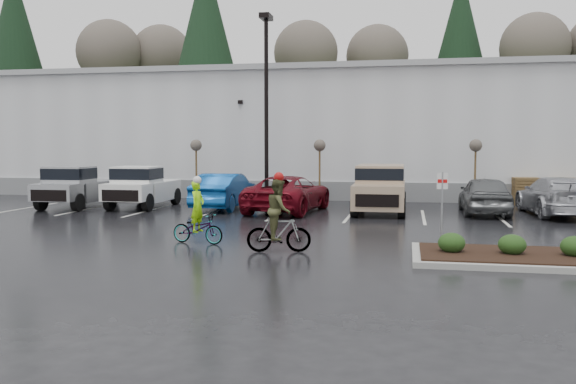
% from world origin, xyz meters
% --- Properties ---
extents(ground, '(120.00, 120.00, 0.00)m').
position_xyz_m(ground, '(0.00, 0.00, 0.00)').
color(ground, black).
rests_on(ground, ground).
extents(warehouse, '(60.50, 15.50, 7.20)m').
position_xyz_m(warehouse, '(0.00, 21.99, 3.65)').
color(warehouse, silver).
rests_on(warehouse, ground).
extents(wooded_ridge, '(80.00, 25.00, 6.00)m').
position_xyz_m(wooded_ridge, '(0.00, 45.00, 3.00)').
color(wooded_ridge, '#213616').
rests_on(wooded_ridge, ground).
extents(lamppost, '(0.50, 1.00, 9.22)m').
position_xyz_m(lamppost, '(-4.00, 12.00, 5.69)').
color(lamppost, black).
rests_on(lamppost, ground).
extents(sapling_west, '(0.60, 0.60, 3.20)m').
position_xyz_m(sapling_west, '(-8.00, 13.00, 2.73)').
color(sapling_west, '#45341B').
rests_on(sapling_west, ground).
extents(sapling_mid, '(0.60, 0.60, 3.20)m').
position_xyz_m(sapling_mid, '(-1.50, 13.00, 2.73)').
color(sapling_mid, '#45341B').
rests_on(sapling_mid, ground).
extents(sapling_east, '(0.60, 0.60, 3.20)m').
position_xyz_m(sapling_east, '(6.00, 13.00, 2.73)').
color(sapling_east, '#45341B').
rests_on(sapling_east, ground).
extents(pallet_stack_a, '(1.20, 1.20, 1.35)m').
position_xyz_m(pallet_stack_a, '(8.50, 14.00, 0.68)').
color(pallet_stack_a, '#45341B').
rests_on(pallet_stack_a, ground).
extents(pallet_stack_b, '(1.20, 1.20, 1.35)m').
position_xyz_m(pallet_stack_b, '(10.20, 14.00, 0.68)').
color(pallet_stack_b, '#45341B').
rests_on(pallet_stack_b, ground).
extents(curb_island, '(8.00, 3.00, 0.15)m').
position_xyz_m(curb_island, '(7.00, -1.00, 0.07)').
color(curb_island, gray).
rests_on(curb_island, ground).
extents(mulch_bed, '(7.60, 2.60, 0.04)m').
position_xyz_m(mulch_bed, '(7.00, -1.00, 0.17)').
color(mulch_bed, black).
rests_on(mulch_bed, curb_island).
extents(shrub_a, '(0.70, 0.70, 0.52)m').
position_xyz_m(shrub_a, '(4.00, -1.00, 0.41)').
color(shrub_a, '#173613').
rests_on(shrub_a, curb_island).
extents(shrub_b, '(0.70, 0.70, 0.52)m').
position_xyz_m(shrub_b, '(5.50, -1.00, 0.41)').
color(shrub_b, '#173613').
rests_on(shrub_b, curb_island).
extents(shrub_c, '(0.70, 0.70, 0.52)m').
position_xyz_m(shrub_c, '(7.00, -1.00, 0.41)').
color(shrub_c, '#173613').
rests_on(shrub_c, curb_island).
extents(fire_lane_sign, '(0.30, 0.05, 2.20)m').
position_xyz_m(fire_lane_sign, '(3.80, 0.20, 1.41)').
color(fire_lane_sign, gray).
rests_on(fire_lane_sign, ground).
extents(pickup_silver, '(2.10, 5.20, 1.96)m').
position_xyz_m(pickup_silver, '(-12.34, 8.99, 0.98)').
color(pickup_silver, '#9B9EA3').
rests_on(pickup_silver, ground).
extents(pickup_white, '(2.10, 5.20, 1.96)m').
position_xyz_m(pickup_white, '(-9.30, 9.57, 0.98)').
color(pickup_white, white).
rests_on(pickup_white, ground).
extents(car_blue, '(1.89, 5.01, 1.63)m').
position_xyz_m(car_blue, '(-5.39, 9.54, 0.82)').
color(car_blue, navy).
rests_on(car_blue, ground).
extents(car_red, '(3.35, 6.01, 1.59)m').
position_xyz_m(car_red, '(-2.29, 8.88, 0.79)').
color(car_red, maroon).
rests_on(car_red, ground).
extents(suv_tan, '(2.20, 5.10, 2.06)m').
position_xyz_m(suv_tan, '(1.67, 9.34, 1.03)').
color(suv_tan, tan).
rests_on(suv_tan, ground).
extents(car_grey, '(1.93, 4.76, 1.62)m').
position_xyz_m(car_grey, '(6.07, 9.69, 0.81)').
color(car_grey, '#5C5F60').
rests_on(car_grey, ground).
extents(car_far_silver, '(2.65, 5.71, 1.62)m').
position_xyz_m(car_far_silver, '(8.92, 9.70, 0.81)').
color(car_far_silver, '#B0B2B8').
rests_on(car_far_silver, ground).
extents(cyclist_hivis, '(1.75, 0.87, 2.03)m').
position_xyz_m(cyclist_hivis, '(-3.31, 0.01, 0.64)').
color(cyclist_hivis, '#3F3F44').
rests_on(cyclist_hivis, ground).
extents(cyclist_olive, '(1.77, 0.89, 2.22)m').
position_xyz_m(cyclist_olive, '(-0.61, -0.97, 0.81)').
color(cyclist_olive, '#3F3F44').
rests_on(cyclist_olive, ground).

